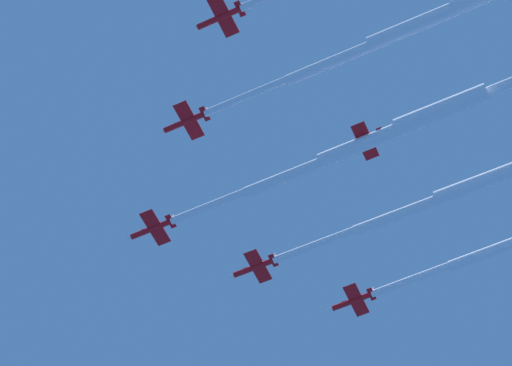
# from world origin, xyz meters

# --- Properties ---
(jet_lead) EXTENTS (73.01, 8.35, 4.09)m
(jet_lead) POSITION_xyz_m (22.28, 0.41, 158.04)
(jet_lead) COLOR red
(jet_port_inner) EXTENTS (77.47, 8.33, 4.11)m
(jet_port_inner) POSITION_xyz_m (39.90, -15.21, 161.79)
(jet_port_inner) COLOR red
(jet_starboard_inner) EXTENTS (78.57, 8.32, 4.19)m
(jet_starboard_inner) POSITION_xyz_m (39.84, 17.24, 158.85)
(jet_starboard_inner) COLOR red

